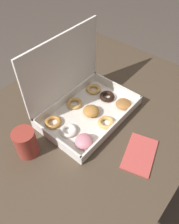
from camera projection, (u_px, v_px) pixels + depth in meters
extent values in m
plane|color=#564C44|center=(83.00, 197.00, 1.40)|extent=(8.00, 8.00, 0.00)
cube|color=#4C3D2D|center=(80.00, 126.00, 0.86)|extent=(1.22, 0.81, 0.03)
cylinder|color=#4C3D2D|center=(96.00, 87.00, 1.58)|extent=(0.06, 0.06, 0.72)
cube|color=silver|center=(90.00, 115.00, 0.88)|extent=(0.38, 0.25, 0.01)
cube|color=white|center=(114.00, 126.00, 0.81)|extent=(0.38, 0.01, 0.04)
cube|color=white|center=(67.00, 97.00, 0.91)|extent=(0.38, 0.01, 0.04)
cube|color=white|center=(56.00, 140.00, 0.76)|extent=(0.01, 0.25, 0.04)
cube|color=white|center=(117.00, 87.00, 0.95)|extent=(0.01, 0.25, 0.04)
cube|color=white|center=(63.00, 67.00, 0.81)|extent=(0.38, 0.01, 0.26)
ellipsoid|color=pink|center=(84.00, 141.00, 0.76)|extent=(0.06, 0.06, 0.04)
torus|color=tan|center=(106.00, 122.00, 0.83)|extent=(0.06, 0.06, 0.02)
ellipsoid|color=#9E6633|center=(124.00, 104.00, 0.89)|extent=(0.06, 0.06, 0.03)
torus|color=white|center=(69.00, 131.00, 0.81)|extent=(0.06, 0.06, 0.02)
ellipsoid|color=#B77A38|center=(91.00, 111.00, 0.86)|extent=(0.06, 0.06, 0.03)
torus|color=black|center=(107.00, 97.00, 0.93)|extent=(0.06, 0.06, 0.02)
torus|color=#B77A38|center=(53.00, 122.00, 0.84)|extent=(0.06, 0.06, 0.02)
torus|color=tan|center=(75.00, 103.00, 0.90)|extent=(0.06, 0.06, 0.02)
torus|color=tan|center=(94.00, 89.00, 0.96)|extent=(0.06, 0.06, 0.02)
cylinder|color=#A3382D|center=(26.00, 143.00, 0.72)|extent=(0.07, 0.07, 0.11)
cylinder|color=black|center=(23.00, 134.00, 0.69)|extent=(0.06, 0.06, 0.01)
cube|color=#CC4C47|center=(140.00, 154.00, 0.75)|extent=(0.18, 0.14, 0.01)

